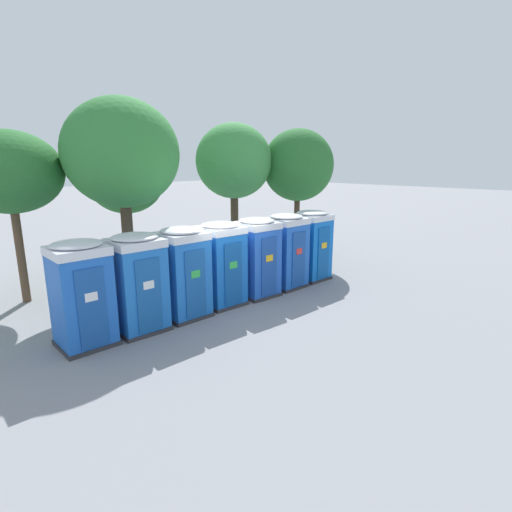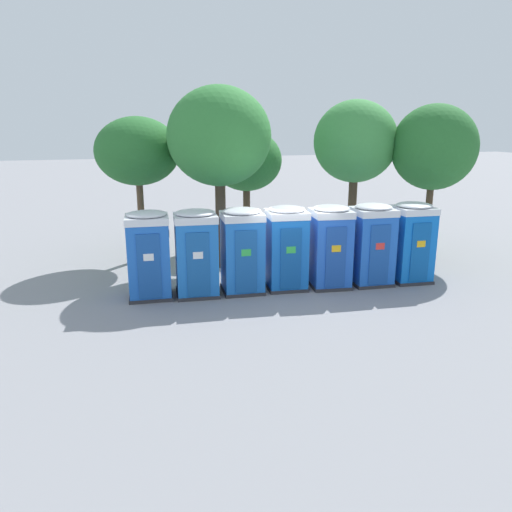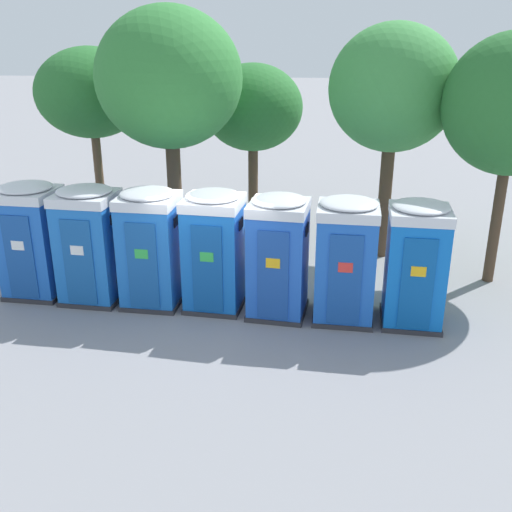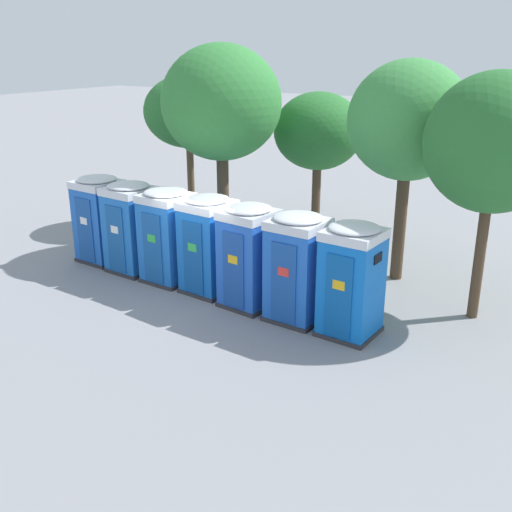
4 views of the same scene
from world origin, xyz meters
name	(u,v)px [view 1 (image 1 of 4)]	position (x,y,z in m)	size (l,w,h in m)	color
ground_plane	(220,303)	(0.00, 0.00, 0.00)	(120.00, 120.00, 0.00)	gray
portapotty_0	(82,293)	(-4.08, 0.20, 1.28)	(1.30, 1.28, 2.54)	#2D2D33
portapotty_1	(138,282)	(-2.73, 0.03, 1.28)	(1.33, 1.29, 2.54)	#2D2D33
portapotty_2	(183,272)	(-1.37, -0.06, 1.28)	(1.28, 1.27, 2.54)	#2D2D33
portapotty_3	(221,263)	(-0.01, -0.11, 1.28)	(1.30, 1.31, 2.54)	#2D2D33
portapotty_4	(257,257)	(1.34, -0.32, 1.28)	(1.31, 1.33, 2.54)	#2D2D33
portapotty_5	(286,250)	(2.69, -0.42, 1.28)	(1.29, 1.27, 2.54)	#2D2D33
portapotty_6	(311,245)	(4.05, -0.50, 1.28)	(1.26, 1.28, 2.54)	#2D2D33
street_tree_0	(298,166)	(6.20, 1.82, 4.06)	(3.01, 3.01, 5.59)	#4C3826
street_tree_1	(9,173)	(-4.01, 4.51, 3.93)	(2.98, 2.98, 5.16)	brown
street_tree_2	(122,154)	(-1.43, 2.69, 4.46)	(3.45, 3.45, 6.14)	#4C3826
street_tree_3	(126,182)	(0.27, 5.61, 3.45)	(2.83, 2.83, 4.69)	#4C3826
street_tree_4	(234,162)	(3.85, 3.30, 4.22)	(3.09, 3.09, 5.76)	#4C3826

